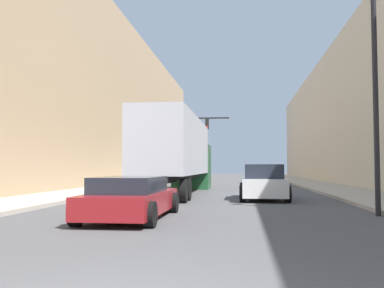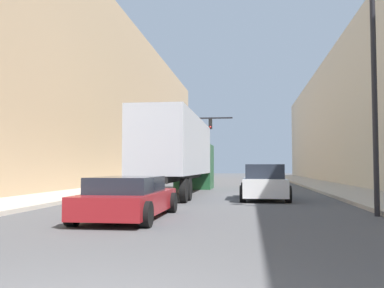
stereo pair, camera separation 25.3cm
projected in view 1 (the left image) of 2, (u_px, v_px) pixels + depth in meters
name	position (u px, v px, depth m)	size (l,w,h in m)	color
sidewalk_right	(319.00, 185.00, 32.91)	(3.30, 80.00, 0.15)	#B2A899
sidewalk_left	(135.00, 184.00, 34.62)	(3.30, 80.00, 0.15)	#B2A899
building_right	(380.00, 109.00, 32.67)	(6.00, 80.00, 11.81)	beige
building_left	(81.00, 95.00, 35.57)	(6.00, 80.00, 14.86)	tan
semi_truck	(180.00, 153.00, 23.58)	(2.42, 14.36, 3.98)	#B2B7C1
sedan_car	(131.00, 198.00, 12.11)	(2.11, 4.80, 1.19)	maroon
suv_car	(263.00, 183.00, 19.30)	(2.10, 4.60, 1.58)	silver
traffic_signal_gantry	(179.00, 136.00, 37.20)	(5.84, 0.35, 6.01)	black
street_lamp	(375.00, 60.00, 13.00)	(0.44, 0.44, 7.43)	black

